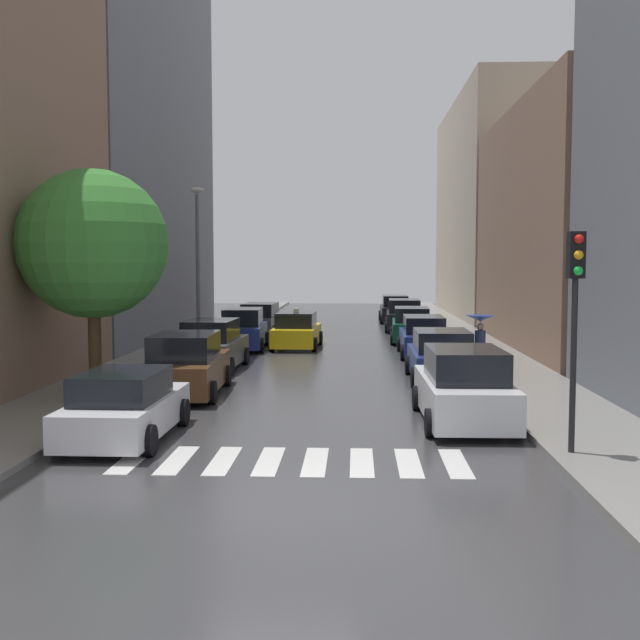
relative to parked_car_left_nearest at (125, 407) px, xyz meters
name	(u,v)px	position (x,y,z in m)	size (l,w,h in m)	color
ground_plane	(330,345)	(3.79, 19.51, -0.74)	(28.00, 72.00, 0.04)	#3A3A3D
sidewalk_left	(192,343)	(-2.71, 19.51, -0.65)	(3.00, 72.00, 0.15)	gray
sidewalk_right	(470,344)	(10.29, 19.51, -0.65)	(3.00, 72.00, 0.15)	gray
crosswalk_stripes	(292,461)	(3.79, -1.69, -0.72)	(6.75, 2.20, 0.01)	silver
building_left_mid	(116,114)	(-7.21, 23.09, 10.66)	(6.00, 20.90, 22.77)	slate
building_right_mid	(578,229)	(14.79, 18.39, 4.60)	(6.00, 17.98, 10.65)	#8C6B56
building_right_far	(495,210)	(14.79, 39.05, 6.77)	(6.00, 21.83, 14.98)	#B2A38C
parked_car_left_nearest	(125,407)	(0.00, 0.00, 0.00)	(2.09, 4.42, 1.53)	silver
parked_car_left_second	(186,366)	(0.08, 5.76, 0.12)	(2.30, 4.84, 1.81)	brown
parked_car_left_third	(212,346)	(-0.14, 11.01, 0.12)	(2.21, 4.52, 1.81)	#474C51
parked_car_left_fourth	(243,330)	(0.03, 17.56, 0.12)	(2.16, 4.59, 1.82)	navy
parked_car_left_fifth	(261,320)	(-0.01, 24.17, 0.07)	(2.24, 4.83, 1.70)	#474C51
parked_car_right_nearest	(464,388)	(7.60, 2.08, 0.13)	(2.20, 4.79, 1.83)	silver
parked_car_right_second	(441,357)	(7.79, 8.70, 0.06)	(2.15, 4.38, 1.67)	navy
parked_car_right_third	(423,337)	(7.78, 15.41, 0.05)	(2.04, 4.80, 1.66)	navy
parked_car_right_fourth	(411,326)	(7.68, 20.90, 0.07)	(2.18, 4.60, 1.69)	#0C4C2D
parked_car_right_fifth	(404,316)	(7.71, 27.08, 0.10)	(2.28, 4.73, 1.78)	black
parked_car_right_sixth	(395,310)	(7.50, 33.37, 0.08)	(2.00, 4.80, 1.73)	black
taxi_midroad	(297,331)	(2.36, 18.07, 0.04)	(2.20, 4.37, 1.81)	yellow
pedestrian_foreground	(480,331)	(9.20, 9.76, 0.81)	(0.97, 0.97, 1.92)	brown
street_tree_left	(93,244)	(-2.36, 5.03, 3.64)	(4.19, 4.19, 6.32)	#513823
traffic_light_right_corner	(575,292)	(9.24, -1.29, 2.56)	(0.30, 0.42, 4.30)	black
lamp_post_left	(198,256)	(-1.76, 16.53, 3.40)	(0.60, 0.28, 6.88)	#595B60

